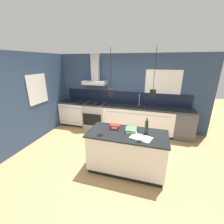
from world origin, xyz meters
The scene contains 12 objects.
ground_plane centered at (0.00, 0.00, 0.00)m, with size 16.00×16.00×0.00m, color tan.
wall_back centered at (-0.06, 2.00, 1.35)m, with size 5.60×2.41×2.60m.
wall_left centered at (-2.43, 0.70, 1.30)m, with size 0.08×3.80×2.60m.
counter_run_left centered at (-1.89, 1.69, 0.46)m, with size 0.96×0.64×0.91m.
counter_run_sink centered at (0.54, 1.69, 0.46)m, with size 2.34×0.64×1.31m.
oven_range centered at (-1.02, 1.69, 0.46)m, with size 0.80×0.66×0.91m.
dishwasher centered at (2.00, 1.69, 0.46)m, with size 0.60×0.65×0.91m.
kitchen_island centered at (0.55, -0.30, 0.46)m, with size 1.68×0.81×0.91m.
bottle_on_island centered at (0.93, -0.23, 1.06)m, with size 0.07×0.07×0.35m.
book_stack centered at (0.61, -0.18, 0.94)m, with size 0.28×0.33×0.06m.
red_supply_box centered at (0.24, -0.16, 0.96)m, with size 0.21×0.15×0.10m.
paper_pile centered at (0.85, -0.42, 0.91)m, with size 0.47×0.37×0.01m.
Camera 1 is at (1.04, -3.13, 2.36)m, focal length 24.00 mm.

